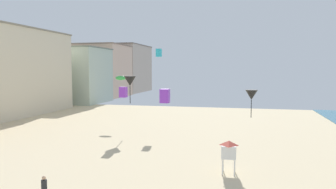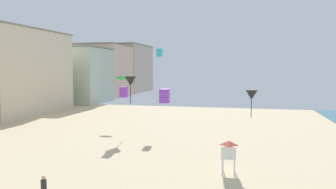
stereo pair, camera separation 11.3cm
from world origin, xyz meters
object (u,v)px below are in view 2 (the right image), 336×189
at_px(kite_purple_box, 164,96).
at_px(kite_cyan_box, 159,53).
at_px(kite_flyer, 44,187).
at_px(kite_green_parafoil, 121,78).
at_px(kite_black_delta, 130,81).
at_px(lifeguard_stand, 229,150).
at_px(kite_black_delta_2, 252,95).
at_px(kite_purple_box_2, 124,92).

relative_size(kite_purple_box, kite_cyan_box, 0.80).
height_order(kite_flyer, kite_green_parafoil, kite_green_parafoil).
height_order(kite_purple_box, kite_black_delta, kite_black_delta).
bearing_deg(kite_purple_box, lifeguard_stand, 46.76).
bearing_deg(kite_green_parafoil, lifeguard_stand, -49.91).
bearing_deg(kite_green_parafoil, kite_black_delta_2, -43.59).
relative_size(kite_green_parafoil, kite_cyan_box, 1.43).
height_order(kite_green_parafoil, kite_cyan_box, kite_cyan_box).
xyz_separation_m(kite_cyan_box, kite_purple_box_2, (-1.60, -10.00, -4.99)).
height_order(kite_green_parafoil, kite_purple_box_2, kite_green_parafoil).
bearing_deg(kite_cyan_box, kite_flyer, -89.15).
height_order(kite_flyer, kite_purple_box_2, kite_purple_box_2).
xyz_separation_m(kite_black_delta, kite_black_delta_2, (14.71, -11.53, -0.60)).
xyz_separation_m(lifeguard_stand, kite_purple_box, (-4.02, -4.28, 4.43)).
xyz_separation_m(kite_cyan_box, kite_black_delta_2, (12.62, -17.87, -4.45)).
bearing_deg(kite_cyan_box, kite_purple_box, -74.18).
bearing_deg(kite_flyer, kite_purple_box_2, -95.09).
bearing_deg(kite_purple_box_2, kite_black_delta, 97.77).
bearing_deg(lifeguard_stand, kite_purple_box, -133.94).
distance_m(kite_flyer, kite_cyan_box, 29.96).
xyz_separation_m(kite_black_delta, kite_cyan_box, (2.10, 6.34, 3.85)).
relative_size(kite_flyer, lifeguard_stand, 0.64).
bearing_deg(kite_flyer, kite_black_delta, -94.83).
distance_m(kite_cyan_box, kite_black_delta_2, 22.32).
bearing_deg(kite_purple_box, kite_flyer, -148.98).
bearing_deg(kite_cyan_box, kite_purple_box_2, -99.06).
bearing_deg(kite_black_delta, kite_cyan_box, 71.70).
xyz_separation_m(kite_green_parafoil, kite_purple_box_2, (4.09, -9.55, -1.36)).
bearing_deg(kite_black_delta_2, kite_black_delta, 141.91).
bearing_deg(lifeguard_stand, kite_purple_box_2, 140.15).
bearing_deg(kite_black_delta_2, lifeguard_stand, -124.98).
bearing_deg(kite_flyer, kite_cyan_box, -100.49).
bearing_deg(kite_black_delta_2, kite_purple_box_2, 151.03).
bearing_deg(kite_black_delta, kite_flyer, -83.50).
distance_m(kite_purple_box, kite_black_delta_2, 8.74).
distance_m(kite_purple_box, kite_purple_box_2, 16.85).
relative_size(kite_flyer, kite_green_parafoil, 1.00).
height_order(kite_black_delta, kite_purple_box_2, kite_black_delta).
height_order(kite_black_delta, kite_cyan_box, kite_cyan_box).
distance_m(kite_black_delta, kite_purple_box_2, 3.87).
relative_size(kite_purple_box, kite_green_parafoil, 0.56).
xyz_separation_m(kite_flyer, kite_purple_box_2, (-2.02, 18.42, 4.47)).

